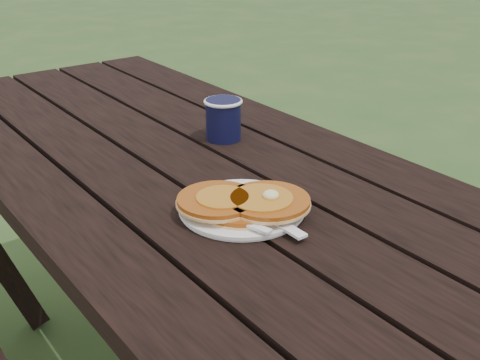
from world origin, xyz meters
TOP-DOWN VIEW (x-y plane):
  - picnic_table at (0.00, 0.00)m, footprint 1.36×1.80m
  - plate at (-0.05, -0.27)m, footprint 0.22×0.22m
  - pancake_stack at (-0.05, -0.28)m, footprint 0.21×0.20m
  - knife at (-0.04, -0.33)m, footprint 0.02×0.18m
  - fork at (-0.09, -0.33)m, footprint 0.07×0.16m
  - coffee_cup at (0.14, 0.04)m, footprint 0.09×0.09m

SIDE VIEW (x-z plane):
  - picnic_table at x=0.00m, z-range -0.01..0.74m
  - plate at x=-0.05m, z-range 0.75..0.76m
  - knife at x=-0.04m, z-range 0.76..0.76m
  - fork at x=-0.09m, z-range 0.77..0.77m
  - pancake_stack at x=-0.05m, z-range 0.76..0.79m
  - coffee_cup at x=0.14m, z-range 0.76..0.85m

